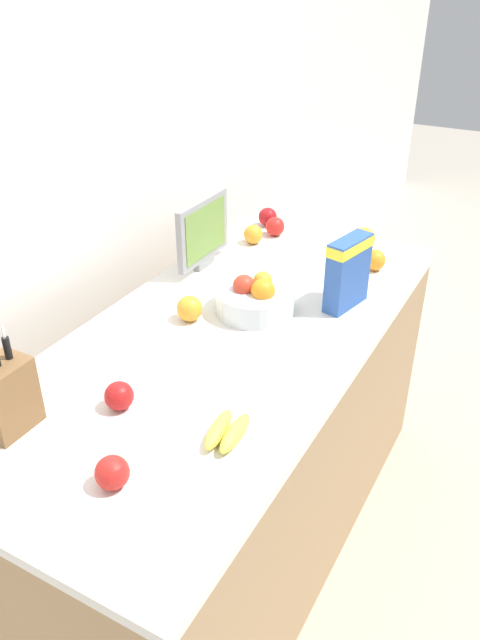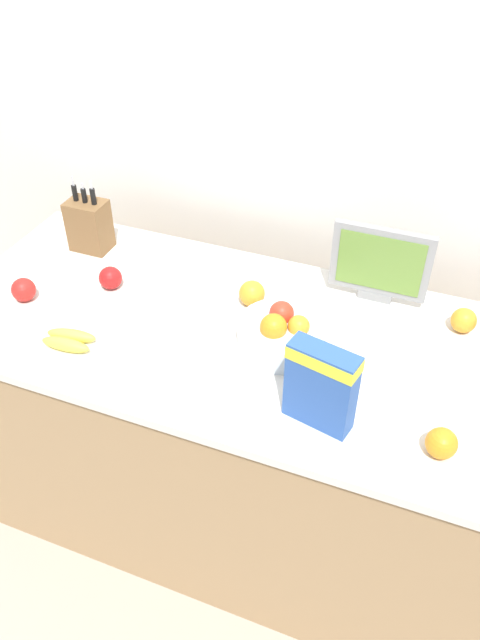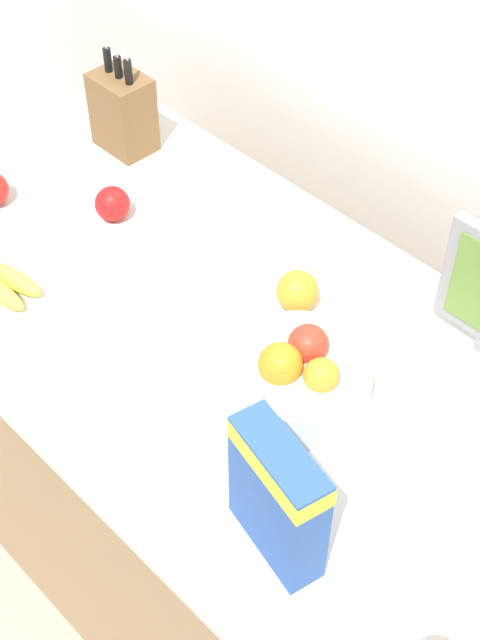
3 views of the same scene
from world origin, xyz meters
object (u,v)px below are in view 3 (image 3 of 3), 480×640
object	(u,v)px
banana_bunch	(5,285)
orange_back_center	(299,292)
apple_rightmost	(112,204)
cereal_box	(278,494)
fruit_bowl	(299,375)
knife_block	(123,112)

from	to	relation	value
banana_bunch	orange_back_center	size ratio (longest dim) A/B	1.95
apple_rightmost	orange_back_center	distance (m)	0.48
banana_bunch	cereal_box	bearing A→B (deg)	-1.07
cereal_box	banana_bunch	xyz separation A→B (m)	(-0.77, 0.01, -0.11)
fruit_bowl	knife_block	bearing A→B (deg)	162.15
fruit_bowl	cereal_box	bearing A→B (deg)	-53.39
knife_block	orange_back_center	world-z (taller)	knife_block
banana_bunch	orange_back_center	xyz separation A→B (m)	(0.44, 0.39, 0.02)
knife_block	fruit_bowl	distance (m)	0.85
cereal_box	fruit_bowl	world-z (taller)	cereal_box
orange_back_center	fruit_bowl	bearing A→B (deg)	-46.66
knife_block	apple_rightmost	size ratio (longest dim) A/B	3.59
cereal_box	orange_back_center	distance (m)	0.53
knife_block	orange_back_center	xyz separation A→B (m)	(0.66, -0.10, -0.05)
knife_block	fruit_bowl	size ratio (longest dim) A/B	1.06
cereal_box	knife_block	bearing A→B (deg)	165.44
banana_bunch	orange_back_center	world-z (taller)	orange_back_center
cereal_box	apple_rightmost	distance (m)	0.87
knife_block	apple_rightmost	world-z (taller)	knife_block
orange_back_center	cereal_box	bearing A→B (deg)	-50.59
knife_block	orange_back_center	distance (m)	0.67
cereal_box	fruit_bowl	distance (m)	0.32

